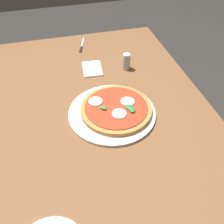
{
  "coord_description": "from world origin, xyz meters",
  "views": [
    {
      "loc": [
        0.77,
        -0.16,
        1.43
      ],
      "look_at": [
        0.04,
        0.04,
        0.72
      ],
      "focal_mm": 41.69,
      "sensor_mm": 36.0,
      "label": 1
    }
  ],
  "objects_px": {
    "dining_table": "(102,125)",
    "napkin": "(92,69)",
    "pizza": "(116,109)",
    "serving_tray": "(112,113)",
    "knife": "(81,47)",
    "pepper_shaker": "(126,62)"
  },
  "relations": [
    {
      "from": "serving_tray",
      "to": "napkin",
      "type": "bearing_deg",
      "value": -177.58
    },
    {
      "from": "pizza",
      "to": "knife",
      "type": "relative_size",
      "value": 1.79
    },
    {
      "from": "napkin",
      "to": "knife",
      "type": "xyz_separation_m",
      "value": [
        -0.23,
        -0.01,
        -0.0
      ]
    },
    {
      "from": "dining_table",
      "to": "pepper_shaker",
      "type": "bearing_deg",
      "value": 143.87
    },
    {
      "from": "napkin",
      "to": "knife",
      "type": "distance_m",
      "value": 0.23
    },
    {
      "from": "dining_table",
      "to": "knife",
      "type": "relative_size",
      "value": 8.3
    },
    {
      "from": "napkin",
      "to": "pepper_shaker",
      "type": "relative_size",
      "value": 1.62
    },
    {
      "from": "dining_table",
      "to": "pizza",
      "type": "distance_m",
      "value": 0.14
    },
    {
      "from": "serving_tray",
      "to": "knife",
      "type": "xyz_separation_m",
      "value": [
        -0.56,
        -0.03,
        -0.0
      ]
    },
    {
      "from": "knife",
      "to": "pepper_shaker",
      "type": "relative_size",
      "value": 1.98
    },
    {
      "from": "dining_table",
      "to": "knife",
      "type": "bearing_deg",
      "value": 179.16
    },
    {
      "from": "knife",
      "to": "napkin",
      "type": "bearing_deg",
      "value": 3.46
    },
    {
      "from": "napkin",
      "to": "knife",
      "type": "bearing_deg",
      "value": -176.54
    },
    {
      "from": "serving_tray",
      "to": "pizza",
      "type": "relative_size",
      "value": 1.23
    },
    {
      "from": "dining_table",
      "to": "knife",
      "type": "height_order",
      "value": "knife"
    },
    {
      "from": "dining_table",
      "to": "pizza",
      "type": "bearing_deg",
      "value": 51.75
    },
    {
      "from": "dining_table",
      "to": "pizza",
      "type": "relative_size",
      "value": 4.64
    },
    {
      "from": "dining_table",
      "to": "napkin",
      "type": "distance_m",
      "value": 0.3
    },
    {
      "from": "serving_tray",
      "to": "pizza",
      "type": "xyz_separation_m",
      "value": [
        -0.0,
        0.02,
        0.02
      ]
    },
    {
      "from": "dining_table",
      "to": "pepper_shaker",
      "type": "height_order",
      "value": "pepper_shaker"
    },
    {
      "from": "dining_table",
      "to": "napkin",
      "type": "relative_size",
      "value": 10.15
    },
    {
      "from": "serving_tray",
      "to": "pepper_shaker",
      "type": "distance_m",
      "value": 0.33
    }
  ]
}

